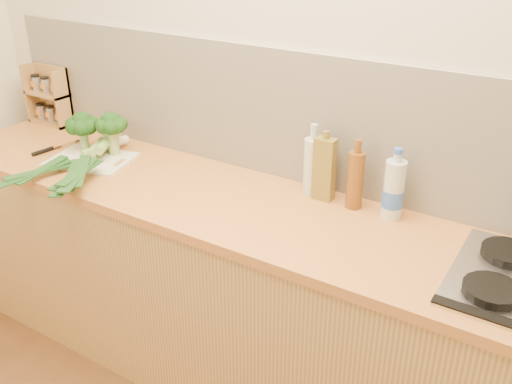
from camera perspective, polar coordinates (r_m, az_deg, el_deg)
room_shell at (r=2.30m, az=4.26°, el=7.27°), size 3.50×3.50×3.50m
counter at (r=2.42m, az=0.37°, el=-11.02°), size 3.20×0.62×0.90m
chopping_board at (r=2.69m, az=-16.16°, el=3.13°), size 0.41×0.34×0.01m
broccoli_left at (r=2.75m, az=-16.99°, el=6.44°), size 0.16×0.16×0.19m
broccoli_right at (r=2.67m, az=-14.28°, el=6.48°), size 0.15×0.15×0.20m
leek_front at (r=2.67m, az=-17.01°, el=3.52°), size 0.12×0.67×0.04m
leek_mid at (r=2.63m, az=-16.14°, el=3.71°), size 0.38×0.64×0.04m
leek_back at (r=2.61m, az=-15.41°, el=4.03°), size 0.36×0.64×0.04m
chefs_knife at (r=2.86m, az=-20.00°, el=4.00°), size 0.06×0.27×0.02m
spice_rack at (r=3.22m, az=-19.88°, el=8.79°), size 0.25×0.10×0.30m
oil_tin at (r=2.21m, az=6.85°, el=2.33°), size 0.08×0.05×0.28m
glass_bottle at (r=2.25m, az=5.66°, el=2.70°), size 0.07×0.07×0.29m
amber_bottle at (r=2.16m, az=9.90°, el=1.29°), size 0.06×0.06×0.27m
water_bottle at (r=2.12m, az=13.58°, el=0.08°), size 0.08×0.08×0.25m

